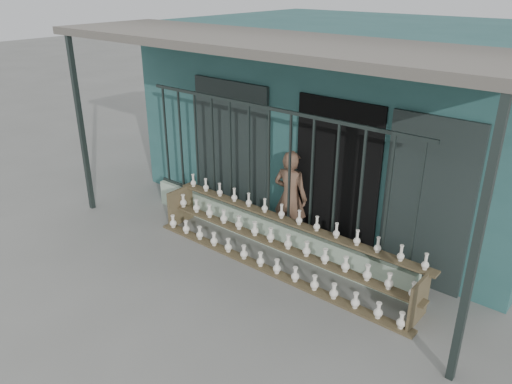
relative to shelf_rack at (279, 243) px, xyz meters
The scene contains 6 objects.
ground 1.09m from the shelf_rack, 120.96° to the right, with size 60.00×60.00×0.00m, color slate.
workshop_building 3.61m from the shelf_rack, 98.93° to the left, with size 7.40×6.60×3.21m.
parapet_wall 0.69m from the shelf_rack, 141.92° to the left, with size 5.00×0.20×0.45m, color #B1CCAF.
security_fence 1.19m from the shelf_rack, 141.92° to the left, with size 5.00×0.04×1.80m.
shelf_rack is the anchor object (origin of this frame).
elderly_woman 0.86m from the shelf_rack, 114.01° to the left, with size 0.57×0.37×1.55m, color brown.
Camera 1 is at (4.39, -4.26, 3.99)m, focal length 35.00 mm.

